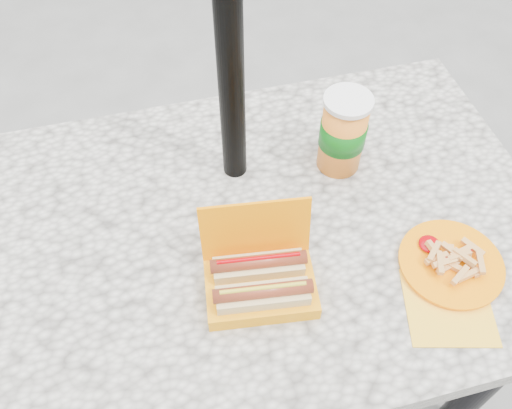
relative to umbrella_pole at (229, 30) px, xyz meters
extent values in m
plane|color=slate|center=(0.00, -0.16, -1.10)|extent=(60.00, 60.00, 0.00)
cube|color=beige|center=(0.00, -0.16, -0.38)|extent=(1.20, 0.80, 0.05)
cylinder|color=black|center=(0.50, -0.46, -0.75)|extent=(0.07, 0.07, 0.70)
cylinder|color=black|center=(-0.50, 0.14, -0.75)|extent=(0.07, 0.07, 0.70)
cylinder|color=black|center=(0.50, 0.14, -0.75)|extent=(0.07, 0.07, 0.70)
cylinder|color=black|center=(0.00, 0.00, 0.00)|extent=(0.05, 0.05, 2.20)
cube|color=#FF8400|center=(-0.02, -0.31, -0.33)|extent=(0.21, 0.15, 0.03)
cube|color=#FF8400|center=(-0.01, -0.23, -0.25)|extent=(0.20, 0.05, 0.13)
cube|color=#D0C382|center=(-0.03, -0.34, -0.31)|extent=(0.17, 0.07, 0.04)
cylinder|color=#983E1D|center=(-0.03, -0.34, -0.29)|extent=(0.17, 0.05, 0.03)
cylinder|color=gold|center=(-0.03, -0.34, -0.28)|extent=(0.15, 0.03, 0.01)
cube|color=#D0C382|center=(-0.02, -0.28, -0.31)|extent=(0.17, 0.07, 0.04)
cylinder|color=#983E1D|center=(-0.02, -0.28, -0.29)|extent=(0.17, 0.05, 0.03)
cylinder|color=#A00005|center=(-0.02, -0.28, -0.28)|extent=(0.15, 0.03, 0.01)
cube|color=yellow|center=(0.30, -0.42, -0.35)|extent=(0.19, 0.19, 0.00)
cylinder|color=#FF8400|center=(0.34, -0.34, -0.34)|extent=(0.19, 0.19, 0.01)
cylinder|color=#FF8400|center=(0.34, -0.34, -0.34)|extent=(0.20, 0.20, 0.01)
cube|color=#E6A150|center=(0.34, -0.33, -0.32)|extent=(0.03, 0.05, 0.01)
cube|color=#E6A150|center=(0.35, -0.34, -0.32)|extent=(0.05, 0.02, 0.01)
cube|color=#E6A150|center=(0.34, -0.33, -0.33)|extent=(0.03, 0.05, 0.01)
cube|color=#E6A150|center=(0.31, -0.32, -0.32)|extent=(0.02, 0.05, 0.01)
cube|color=#E6A150|center=(0.32, -0.35, -0.33)|extent=(0.05, 0.02, 0.01)
cube|color=#E6A150|center=(0.31, -0.35, -0.32)|extent=(0.03, 0.05, 0.01)
cube|color=#E6A150|center=(0.33, -0.35, -0.33)|extent=(0.04, 0.04, 0.01)
cube|color=#E6A150|center=(0.31, -0.32, -0.32)|extent=(0.04, 0.04, 0.01)
cube|color=#E6A150|center=(0.33, -0.38, -0.32)|extent=(0.05, 0.03, 0.01)
cube|color=#E6A150|center=(0.38, -0.33, -0.32)|extent=(0.03, 0.05, 0.01)
cube|color=#E6A150|center=(0.37, -0.36, -0.33)|extent=(0.01, 0.05, 0.01)
cube|color=#E6A150|center=(0.36, -0.33, -0.32)|extent=(0.05, 0.02, 0.01)
cube|color=#E6A150|center=(0.32, -0.35, -0.32)|extent=(0.05, 0.02, 0.01)
cube|color=#E6A150|center=(0.35, -0.38, -0.32)|extent=(0.05, 0.02, 0.01)
cube|color=#E6A150|center=(0.38, -0.36, -0.32)|extent=(0.03, 0.05, 0.01)
cube|color=#E6A150|center=(0.34, -0.34, -0.33)|extent=(0.05, 0.03, 0.01)
cube|color=#E6A150|center=(0.31, -0.33, -0.32)|extent=(0.05, 0.02, 0.01)
cube|color=#E6A150|center=(0.35, -0.35, -0.32)|extent=(0.03, 0.05, 0.01)
ellipsoid|color=#A00005|center=(0.31, -0.30, -0.33)|extent=(0.04, 0.04, 0.01)
cube|color=red|center=(0.35, -0.33, -0.32)|extent=(0.08, 0.02, 0.00)
cylinder|color=orange|center=(0.22, -0.04, -0.26)|extent=(0.09, 0.09, 0.17)
cylinder|color=#095B10|center=(0.22, -0.04, -0.26)|extent=(0.10, 0.10, 0.06)
cylinder|color=white|center=(0.22, -0.04, -0.17)|extent=(0.10, 0.10, 0.01)
camera|label=1|loc=(-0.15, -0.76, 0.54)|focal=38.00mm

